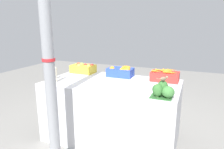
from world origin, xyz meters
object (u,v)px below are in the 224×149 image
at_px(orange_crate, 121,71).
at_px(broccoli_pile, 162,90).
at_px(support_pole, 49,70).
at_px(apple_crate, 83,68).
at_px(juice_bottle_golden, 48,73).
at_px(juice_bottle_cloudy, 54,73).
at_px(sparrow_bird, 164,79).
at_px(carrot_crate, 165,76).

distance_m(orange_crate, broccoli_pile, 0.96).
relative_size(support_pole, apple_crate, 6.05).
distance_m(juice_bottle_golden, juice_bottle_cloudy, 0.11).
relative_size(support_pole, juice_bottle_cloudy, 7.76).
xyz_separation_m(apple_crate, sparrow_bird, (1.35, -0.66, 0.13)).
bearing_deg(broccoli_pile, orange_crate, 136.10).
bearing_deg(carrot_crate, juice_bottle_cloudy, -155.01).
xyz_separation_m(apple_crate, broccoli_pile, (1.34, -0.67, 0.00)).
xyz_separation_m(orange_crate, sparrow_bird, (0.70, -0.66, 0.13)).
distance_m(support_pole, carrot_crate, 1.52).
bearing_deg(juice_bottle_cloudy, support_pole, -54.97).
height_order(support_pole, orange_crate, support_pole).
bearing_deg(support_pole, broccoli_pile, 23.31).
height_order(orange_crate, sparrow_bird, sparrow_bird).
relative_size(juice_bottle_golden, sparrow_bird, 2.48).
bearing_deg(orange_crate, broccoli_pile, -43.90).
xyz_separation_m(orange_crate, carrot_crate, (0.63, 0.00, -0.01)).
height_order(carrot_crate, broccoli_pile, broccoli_pile).
bearing_deg(broccoli_pile, carrot_crate, 95.65).
distance_m(carrot_crate, juice_bottle_golden, 1.58).
height_order(broccoli_pile, juice_bottle_golden, juice_bottle_golden).
bearing_deg(sparrow_bird, broccoli_pile, -170.75).
relative_size(support_pole, broccoli_pile, 9.18).
xyz_separation_m(support_pole, sparrow_bird, (1.07, 0.47, -0.09)).
relative_size(support_pole, carrot_crate, 6.05).
relative_size(broccoli_pile, sparrow_bird, 2.15).
relative_size(orange_crate, juice_bottle_golden, 1.31).
relative_size(carrot_crate, sparrow_bird, 3.26).
relative_size(orange_crate, sparrow_bird, 3.26).
bearing_deg(broccoli_pile, juice_bottle_cloudy, 178.29).
bearing_deg(apple_crate, carrot_crate, 0.05).
bearing_deg(juice_bottle_cloudy, apple_crate, 84.06).
xyz_separation_m(support_pole, juice_bottle_cloudy, (-0.35, 0.50, -0.17)).
bearing_deg(apple_crate, juice_bottle_golden, -105.71).
relative_size(apple_crate, juice_bottle_golden, 1.31).
bearing_deg(orange_crate, carrot_crate, 0.20).
height_order(orange_crate, carrot_crate, carrot_crate).
relative_size(apple_crate, orange_crate, 1.00).
xyz_separation_m(juice_bottle_cloudy, sparrow_bird, (1.42, -0.03, 0.08)).
relative_size(support_pole, juice_bottle_golden, 7.95).
xyz_separation_m(support_pole, carrot_crate, (0.99, 1.12, -0.22)).
height_order(apple_crate, broccoli_pile, broccoli_pile).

